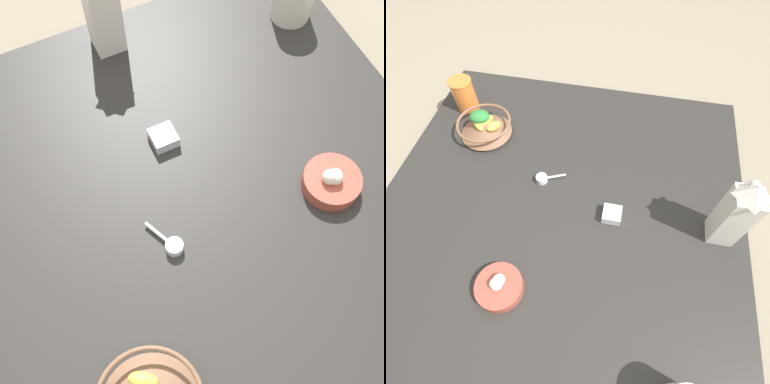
{
  "view_description": "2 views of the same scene",
  "coord_description": "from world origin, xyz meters",
  "views": [
    {
      "loc": [
        0.46,
        -0.21,
        1.12
      ],
      "look_at": [
        0.02,
        0.0,
        0.14
      ],
      "focal_mm": 50.0,
      "sensor_mm": 36.0,
      "label": 1
    },
    {
      "loc": [
        -0.16,
        0.48,
        0.9
      ],
      "look_at": [
        -0.06,
        -0.01,
        0.11
      ],
      "focal_mm": 28.0,
      "sensor_mm": 36.0,
      "label": 2
    }
  ],
  "objects": [
    {
      "name": "countertop",
      "position": [
        0.0,
        0.0,
        0.02
      ],
      "size": [
        1.19,
        1.19,
        0.05
      ],
      "color": "#2D2B28",
      "rests_on": "ground_plane"
    },
    {
      "name": "measuring_scoop",
      "position": [
        0.08,
        -0.07,
        0.06
      ],
      "size": [
        0.1,
        0.06,
        0.02
      ],
      "color": "white",
      "rests_on": "countertop"
    },
    {
      "name": "spice_jar",
      "position": [
        -0.17,
        0.02,
        0.06
      ],
      "size": [
        0.06,
        0.06,
        0.03
      ],
      "color": "silver",
      "rests_on": "countertop"
    },
    {
      "name": "garlic_bowl",
      "position": [
        0.1,
        0.31,
        0.07
      ],
      "size": [
        0.13,
        0.13,
        0.07
      ],
      "color": "#B24C3D",
      "rests_on": "countertop"
    },
    {
      "name": "milk_carton",
      "position": [
        -0.5,
        0.01,
        0.18
      ],
      "size": [
        0.07,
        0.07,
        0.26
      ],
      "color": "silver",
      "rests_on": "countertop"
    },
    {
      "name": "ground_plane",
      "position": [
        0.0,
        0.0,
        0.0
      ],
      "size": [
        6.0,
        6.0,
        0.0
      ],
      "primitive_type": "plane",
      "color": "gray"
    }
  ]
}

